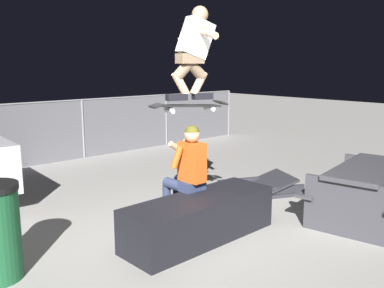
{
  "coord_description": "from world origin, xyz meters",
  "views": [
    {
      "loc": [
        -3.22,
        -3.7,
        2.1
      ],
      "look_at": [
        0.21,
        0.13,
        1.13
      ],
      "focal_mm": 39.21,
      "sensor_mm": 36.0,
      "label": 1
    }
  ],
  "objects_px": {
    "person_sitting_on_ledge": "(186,170)",
    "picnic_table_back": "(367,184)",
    "skateboard": "(190,106)",
    "kicker_ramp": "(260,189)",
    "ledge_box_main": "(200,218)",
    "skater_airborne": "(194,49)"
  },
  "relations": [
    {
      "from": "person_sitting_on_ledge",
      "to": "picnic_table_back",
      "type": "xyz_separation_m",
      "value": [
        2.01,
        -1.43,
        -0.27
      ]
    },
    {
      "from": "skateboard",
      "to": "picnic_table_back",
      "type": "bearing_deg",
      "value": -33.91
    },
    {
      "from": "skateboard",
      "to": "kicker_ramp",
      "type": "xyz_separation_m",
      "value": [
        1.91,
        0.39,
        -1.54
      ]
    },
    {
      "from": "ledge_box_main",
      "to": "kicker_ramp",
      "type": "distance_m",
      "value": 2.16
    },
    {
      "from": "skater_airborne",
      "to": "picnic_table_back",
      "type": "height_order",
      "value": "skater_airborne"
    },
    {
      "from": "ledge_box_main",
      "to": "picnic_table_back",
      "type": "distance_m",
      "value": 2.39
    },
    {
      "from": "ledge_box_main",
      "to": "picnic_table_back",
      "type": "xyz_separation_m",
      "value": [
        2.14,
        -1.04,
        0.24
      ]
    },
    {
      "from": "kicker_ramp",
      "to": "picnic_table_back",
      "type": "distance_m",
      "value": 1.8
    },
    {
      "from": "skateboard",
      "to": "person_sitting_on_ledge",
      "type": "bearing_deg",
      "value": 86.69
    },
    {
      "from": "skateboard",
      "to": "skater_airborne",
      "type": "relative_size",
      "value": 0.93
    },
    {
      "from": "ledge_box_main",
      "to": "picnic_table_back",
      "type": "height_order",
      "value": "picnic_table_back"
    },
    {
      "from": "skateboard",
      "to": "skater_airborne",
      "type": "bearing_deg",
      "value": -13.26
    },
    {
      "from": "person_sitting_on_ledge",
      "to": "skater_airborne",
      "type": "height_order",
      "value": "skater_airborne"
    },
    {
      "from": "ledge_box_main",
      "to": "skater_airborne",
      "type": "distance_m",
      "value": 2.06
    },
    {
      "from": "person_sitting_on_ledge",
      "to": "skateboard",
      "type": "height_order",
      "value": "skateboard"
    },
    {
      "from": "skateboard",
      "to": "picnic_table_back",
      "type": "relative_size",
      "value": 0.54
    },
    {
      "from": "skater_airborne",
      "to": "skateboard",
      "type": "bearing_deg",
      "value": 166.74
    },
    {
      "from": "ledge_box_main",
      "to": "skater_airborne",
      "type": "height_order",
      "value": "skater_airborne"
    },
    {
      "from": "ledge_box_main",
      "to": "picnic_table_back",
      "type": "relative_size",
      "value": 1.05
    },
    {
      "from": "skater_airborne",
      "to": "picnic_table_back",
      "type": "relative_size",
      "value": 0.58
    },
    {
      "from": "person_sitting_on_ledge",
      "to": "skateboard",
      "type": "bearing_deg",
      "value": -93.31
    },
    {
      "from": "ledge_box_main",
      "to": "person_sitting_on_ledge",
      "type": "xyz_separation_m",
      "value": [
        0.13,
        0.4,
        0.5
      ]
    }
  ]
}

